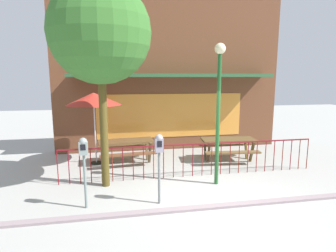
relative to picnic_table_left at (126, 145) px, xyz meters
The scene contains 11 objects.
ground 3.83m from the picnic_table_left, 61.01° to the right, with size 40.00×40.00×0.00m, color #A2A39D.
pub_storefront 3.44m from the picnic_table_left, 44.34° to the left, with size 8.84×1.46×5.86m.
patio_fence_front 2.47m from the picnic_table_left, 42.16° to the right, with size 7.45×0.04×0.97m.
picnic_table_left is the anchor object (origin of this frame).
picnic_table_right 3.46m from the picnic_table_left, ahead, with size 1.93×1.53×0.79m.
patio_umbrella 1.83m from the picnic_table_left, behind, with size 1.75×1.75×2.36m.
parking_meter_near 3.40m from the picnic_table_left, 107.82° to the right, with size 0.18×0.17×1.58m.
parking_meter_far 3.38m from the picnic_table_left, 79.64° to the right, with size 0.18×0.17×1.61m.
street_tree 3.87m from the picnic_table_left, 108.02° to the right, with size 2.51×2.51×5.17m.
street_lamp 3.76m from the picnic_table_left, 45.83° to the right, with size 0.28×0.28×3.69m.
curb_edge 4.18m from the picnic_table_left, 63.75° to the right, with size 12.37×0.20×0.11m, color gray.
Camera 1 is at (-2.17, -6.01, 2.86)m, focal length 30.43 mm.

